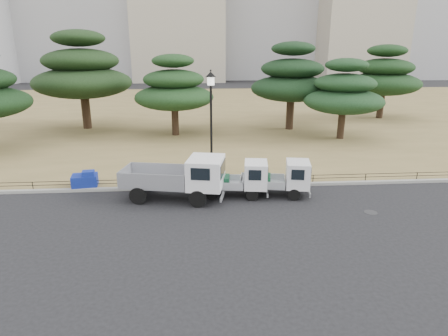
{
  "coord_description": "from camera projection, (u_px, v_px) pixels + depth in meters",
  "views": [
    {
      "loc": [
        -1.41,
        -16.38,
        7.01
      ],
      "look_at": [
        0.0,
        2.0,
        1.3
      ],
      "focal_mm": 30.0,
      "sensor_mm": 36.0,
      "label": 1
    }
  ],
  "objects": [
    {
      "name": "street_lamp",
      "position": [
        211.0,
        110.0,
        19.27
      ],
      "size": [
        0.53,
        0.53,
        5.94
      ],
      "color": "black",
      "rests_on": "lawn"
    },
    {
      "name": "truck_kei_rear",
      "position": [
        280.0,
        178.0,
        18.96
      ],
      "size": [
        3.66,
        2.08,
        1.8
      ],
      "rotation": [
        0.0,
        0.0,
        -0.2
      ],
      "color": "black",
      "rests_on": "ground"
    },
    {
      "name": "curb",
      "position": [
        223.0,
        186.0,
        20.23
      ],
      "size": [
        120.0,
        0.25,
        0.16
      ],
      "primitive_type": "cube",
      "color": "gray",
      "rests_on": "ground"
    },
    {
      "name": "pine_center_left",
      "position": [
        174.0,
        89.0,
        31.35
      ],
      "size": [
        6.65,
        6.65,
        6.76
      ],
      "color": "black",
      "rests_on": "lawn"
    },
    {
      "name": "pine_west_near",
      "position": [
        82.0,
        73.0,
        33.92
      ],
      "size": [
        8.82,
        8.82,
        8.82
      ],
      "color": "black",
      "rests_on": "lawn"
    },
    {
      "name": "truck_kei_front",
      "position": [
        239.0,
        179.0,
        18.88
      ],
      "size": [
        3.57,
        1.9,
        1.8
      ],
      "rotation": [
        0.0,
        0.0,
        -0.14
      ],
      "color": "black",
      "rests_on": "ground"
    },
    {
      "name": "manhole",
      "position": [
        371.0,
        212.0,
        17.11
      ],
      "size": [
        0.6,
        0.6,
        0.01
      ],
      "primitive_type": "cylinder",
      "color": "#2D2D30",
      "rests_on": "ground"
    },
    {
      "name": "pine_east_near",
      "position": [
        344.0,
        93.0,
        30.11
      ],
      "size": [
        6.39,
        6.39,
        6.45
      ],
      "color": "black",
      "rests_on": "lawn"
    },
    {
      "name": "pine_center_right",
      "position": [
        292.0,
        80.0,
        33.7
      ],
      "size": [
        7.36,
        7.36,
        7.81
      ],
      "color": "black",
      "rests_on": "lawn"
    },
    {
      "name": "lawn",
      "position": [
        207.0,
        110.0,
        46.9
      ],
      "size": [
        120.0,
        56.0,
        0.15
      ],
      "primitive_type": "cube",
      "color": "olive",
      "rests_on": "ground"
    },
    {
      "name": "pipe_fence",
      "position": [
        223.0,
        179.0,
        20.27
      ],
      "size": [
        38.0,
        0.04,
        0.4
      ],
      "color": "black",
      "rests_on": "lawn"
    },
    {
      "name": "pine_east_far",
      "position": [
        384.0,
        76.0,
        39.64
      ],
      "size": [
        7.64,
        7.64,
        7.67
      ],
      "color": "black",
      "rests_on": "lawn"
    },
    {
      "name": "ground",
      "position": [
        227.0,
        206.0,
        17.78
      ],
      "size": [
        220.0,
        220.0,
        0.0
      ],
      "primitive_type": "plane",
      "color": "black"
    },
    {
      "name": "truck_large",
      "position": [
        179.0,
        176.0,
        18.36
      ],
      "size": [
        5.25,
        2.9,
        2.17
      ],
      "rotation": [
        0.0,
        0.0,
        -0.2
      ],
      "color": "black",
      "rests_on": "ground"
    },
    {
      "name": "tarp_pile",
      "position": [
        85.0,
        180.0,
        20.01
      ],
      "size": [
        1.42,
        1.13,
        0.86
      ],
      "rotation": [
        0.0,
        0.0,
        0.15
      ],
      "color": "navy",
      "rests_on": "lawn"
    }
  ]
}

